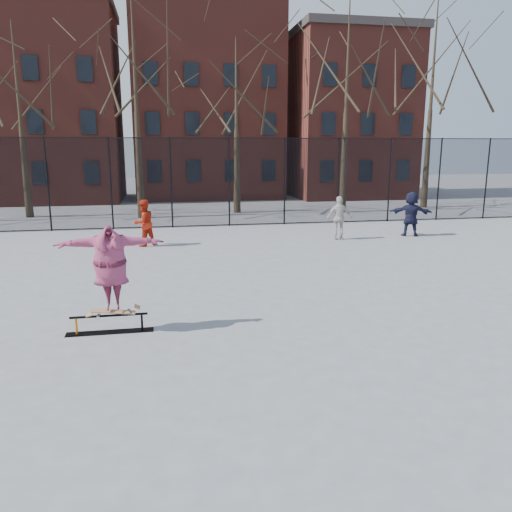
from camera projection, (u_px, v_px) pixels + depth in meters
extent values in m
plane|color=slate|center=(254.00, 324.00, 10.38)|extent=(100.00, 100.00, 0.00)
cube|color=black|center=(110.00, 332.00, 9.90)|extent=(1.69, 0.26, 0.01)
cylinder|color=orange|center=(76.00, 326.00, 9.75)|extent=(0.04, 0.04, 0.35)
cylinder|color=black|center=(142.00, 322.00, 9.97)|extent=(0.04, 0.04, 0.35)
cylinder|color=black|center=(109.00, 316.00, 9.82)|extent=(1.49, 0.05, 0.05)
imported|color=#3C3A91|center=(111.00, 268.00, 9.63)|extent=(2.08, 0.64, 1.68)
imported|color=red|center=(144.00, 223.00, 18.25)|extent=(1.05, 1.00, 1.71)
imported|color=beige|center=(339.00, 218.00, 19.55)|extent=(1.02, 0.48, 1.71)
imported|color=#1A1B34|center=(411.00, 214.00, 20.30)|extent=(1.77, 1.09, 1.82)
cylinder|color=black|center=(48.00, 185.00, 21.25)|extent=(0.07, 0.07, 4.00)
cylinder|color=black|center=(111.00, 184.00, 21.71)|extent=(0.07, 0.07, 4.00)
cylinder|color=black|center=(171.00, 183.00, 22.17)|extent=(0.07, 0.07, 4.00)
cylinder|color=black|center=(229.00, 182.00, 22.64)|extent=(0.07, 0.07, 4.00)
cylinder|color=black|center=(285.00, 182.00, 23.10)|extent=(0.07, 0.07, 4.00)
cylinder|color=black|center=(338.00, 181.00, 23.56)|extent=(0.07, 0.07, 4.00)
cylinder|color=black|center=(390.00, 180.00, 24.02)|extent=(0.07, 0.07, 4.00)
cylinder|color=black|center=(439.00, 180.00, 24.49)|extent=(0.07, 0.07, 4.00)
cylinder|color=black|center=(487.00, 179.00, 24.95)|extent=(0.07, 0.07, 4.00)
cube|color=black|center=(203.00, 183.00, 22.42)|extent=(34.00, 0.01, 4.00)
cylinder|color=black|center=(202.00, 138.00, 22.00)|extent=(34.00, 0.04, 0.04)
cone|color=black|center=(28.00, 172.00, 25.45)|extent=(0.40, 0.40, 4.62)
cone|color=black|center=(138.00, 172.00, 25.18)|extent=(0.40, 0.40, 4.62)
cone|color=black|center=(241.00, 170.00, 27.41)|extent=(0.40, 0.40, 4.62)
cone|color=black|center=(344.00, 170.00, 27.14)|extent=(0.40, 0.40, 4.62)
cone|color=black|center=(425.00, 169.00, 29.37)|extent=(0.40, 0.40, 4.62)
cube|color=maroon|center=(47.00, 108.00, 32.44)|extent=(9.00, 7.00, 12.00)
cube|color=maroon|center=(208.00, 103.00, 34.20)|extent=(10.00, 7.00, 13.00)
cube|color=maroon|center=(346.00, 119.00, 36.19)|extent=(8.00, 7.00, 11.00)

